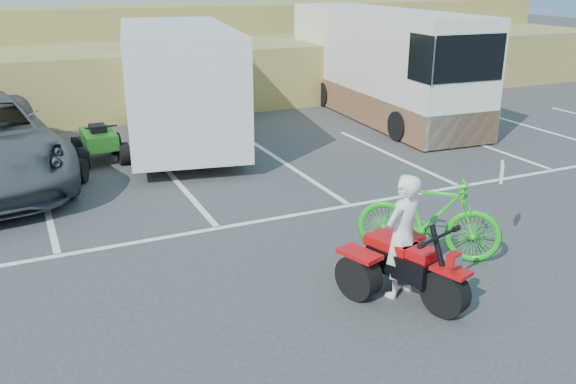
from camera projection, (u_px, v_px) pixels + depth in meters
name	position (u px, v px, depth m)	size (l,w,h in m)	color
ground	(271.00, 288.00, 8.78)	(100.00, 100.00, 0.00)	#343436
parking_stripes	(232.00, 192.00, 12.59)	(28.00, 5.16, 0.01)	white
grass_embankment	(99.00, 59.00, 21.53)	(40.00, 8.50, 3.10)	olive
red_trike_atv	(407.00, 298.00, 8.51)	(1.29, 1.72, 1.12)	#BA0A0C
rider	(402.00, 237.00, 8.32)	(0.65, 0.43, 1.78)	white
green_dirt_bike	(429.00, 218.00, 9.53)	(0.63, 2.24, 1.35)	#14BF19
cargo_trailer	(178.00, 82.00, 15.56)	(3.74, 6.89, 3.04)	silver
rv_motorhome	(379.00, 71.00, 19.12)	(2.80, 9.01, 3.19)	silver
quad_atv_blue	(54.00, 190.00, 12.72)	(1.13, 1.51, 0.99)	navy
quad_atv_green	(101.00, 161.00, 14.71)	(1.14, 1.53, 1.00)	#175513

